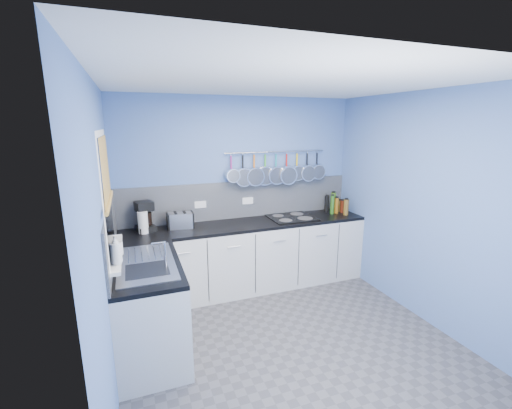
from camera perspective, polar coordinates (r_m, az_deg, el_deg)
floor at (r=3.78m, az=5.04°, el=-21.48°), size 3.20×3.00×0.02m
ceiling at (r=3.13m, az=6.04°, el=19.97°), size 3.20×3.00×0.02m
wall_back at (r=4.60m, az=-2.73°, el=2.10°), size 3.20×0.02×2.50m
wall_front at (r=2.08m, az=24.50°, el=-13.49°), size 3.20×0.02×2.50m
wall_left at (r=2.94m, az=-24.22°, el=-5.63°), size 0.02×3.00×2.50m
wall_right at (r=4.18m, az=25.79°, el=-0.39°), size 0.02×3.00×2.50m
backsplash_back at (r=4.60m, az=-2.63°, el=0.83°), size 3.20×0.02×0.50m
backsplash_left at (r=3.54m, az=-23.17°, el=-4.12°), size 0.02×1.80×0.50m
cabinet_run_back at (r=4.55m, az=-1.41°, el=-8.80°), size 3.20×0.60×0.86m
worktop_back at (r=4.40m, az=-1.44°, el=-3.37°), size 3.20×0.60×0.04m
cabinet_run_left at (r=3.53m, az=-17.40°, el=-16.38°), size 0.60×1.20×0.86m
worktop_left at (r=3.34m, az=-17.94°, el=-9.63°), size 0.60×1.20×0.04m
window_frame at (r=3.15m, az=-23.80°, el=1.30°), size 0.01×1.00×1.10m
window_glass at (r=3.15m, az=-23.71°, el=1.31°), size 0.01×0.90×1.00m
bamboo_blind at (r=3.12m, az=-23.95°, el=5.37°), size 0.01×0.90×0.55m
window_sill at (r=3.29m, az=-22.52°, el=-7.48°), size 0.10×0.98×0.03m
sink_unit at (r=3.33m, az=-17.97°, el=-9.25°), size 0.50×0.95×0.01m
mixer_tap at (r=3.12m, az=-15.01°, el=-8.07°), size 0.12×0.08×0.26m
socket_left at (r=4.46m, az=-9.32°, el=-0.01°), size 0.15×0.01×0.09m
socket_right at (r=4.62m, az=-1.40°, el=0.65°), size 0.15×0.01×0.09m
pot_rail at (r=4.65m, az=3.38°, el=8.81°), size 1.45×0.02×0.02m
soap_bottle_a at (r=2.95m, az=-22.52°, el=-7.03°), size 0.12×0.12×0.24m
soap_bottle_b at (r=3.13m, az=-22.38°, el=-6.49°), size 0.10×0.10×0.17m
paper_towel at (r=4.17m, az=-18.44°, el=-2.88°), size 0.13×0.13×0.26m
coffee_maker at (r=4.24m, az=-18.16°, el=-1.93°), size 0.25×0.27×0.36m
toaster at (r=4.27m, az=-12.60°, el=-2.61°), size 0.32×0.21×0.19m
canister at (r=4.30m, az=-11.47°, el=-2.84°), size 0.12×0.12×0.14m
hob at (r=4.66m, az=5.96°, el=-2.16°), size 0.60×0.53×0.01m
pan_0 at (r=4.44m, az=-4.17°, el=6.19°), size 0.18×0.13×0.37m
pan_1 at (r=4.49m, az=-2.21°, el=5.86°), size 0.25×0.09×0.44m
pan_2 at (r=4.54m, az=-0.30°, el=5.94°), size 0.25×0.09×0.44m
pan_3 at (r=4.60m, az=1.57°, el=5.98°), size 0.26×0.05×0.45m
pan_4 at (r=4.66m, az=3.39°, el=6.08°), size 0.25×0.08×0.44m
pan_5 at (r=4.73m, az=5.16°, el=6.13°), size 0.26×0.11×0.45m
pan_6 at (r=4.79m, az=6.89°, el=6.45°), size 0.21×0.08×0.40m
pan_7 at (r=4.87m, az=8.56°, el=6.39°), size 0.23×0.09×0.42m
pan_8 at (r=4.95m, az=10.18°, el=6.55°), size 0.21×0.09×0.40m
condiment_0 at (r=5.11m, az=13.92°, el=-0.22°), size 0.06×0.06×0.16m
condiment_1 at (r=5.07m, az=12.84°, el=0.40°), size 0.07×0.07×0.28m
condiment_2 at (r=5.02m, az=11.80°, el=0.08°), size 0.06×0.06×0.24m
condiment_3 at (r=5.05m, az=14.34°, el=-0.33°), size 0.07×0.07×0.18m
condiment_4 at (r=4.99m, az=13.35°, el=-0.18°), size 0.06×0.06×0.22m
condiment_5 at (r=4.93m, az=12.69°, el=-0.05°), size 0.05×0.05×0.26m
condiment_6 at (r=4.93m, az=14.89°, el=-0.44°), size 0.07×0.07×0.22m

